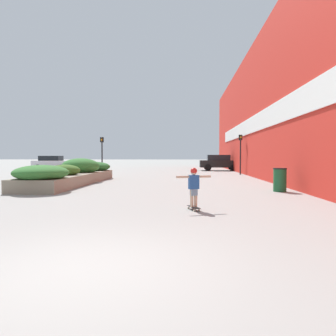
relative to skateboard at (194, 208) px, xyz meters
name	(u,v)px	position (x,y,z in m)	size (l,w,h in m)	color
ground_plane	(84,270)	(-1.60, -5.02, -0.07)	(300.00, 300.00, 0.00)	gray
building_wall_right	(254,112)	(4.97, 16.39, 4.87)	(0.67, 47.40, 9.90)	red
planter_box	(73,173)	(-6.54, 8.60, 0.52)	(2.35, 10.68, 1.42)	gray
skateboard	(194,208)	(0.00, 0.00, 0.00)	(0.39, 0.68, 0.09)	black
skateboarder	(194,183)	(0.00, 0.00, 0.70)	(1.00, 0.43, 1.12)	tan
trash_bin	(280,180)	(3.85, 5.13, 0.45)	(0.58, 0.58, 1.03)	#1E5B33
car_leftmost	(220,162)	(3.34, 26.02, 0.81)	(4.32, 1.94, 1.68)	black
car_center_left	(52,163)	(-14.63, 25.03, 0.76)	(3.97, 1.85, 1.58)	silver
car_center_right	(315,164)	(12.71, 24.42, 0.72)	(4.17, 1.98, 1.47)	slate
traffic_light_left	(102,149)	(-7.56, 18.77, 2.13)	(0.28, 0.30, 3.20)	black
traffic_light_right	(241,147)	(4.29, 18.28, 2.21)	(0.28, 0.30, 3.34)	black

